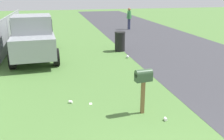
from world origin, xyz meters
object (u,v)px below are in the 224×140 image
at_px(pickup_truck, 34,36).
at_px(trash_bin, 120,41).
at_px(mailbox, 143,79).
at_px(pedestrian, 129,17).

xyz_separation_m(pickup_truck, trash_bin, (0.49, -4.37, -0.58)).
distance_m(mailbox, trash_bin, 7.12).
height_order(mailbox, trash_bin, mailbox).
bearing_deg(mailbox, pedestrian, -21.77).
bearing_deg(pedestrian, pickup_truck, 103.58).
relative_size(pickup_truck, trash_bin, 5.08).
bearing_deg(trash_bin, pedestrian, -20.36).
distance_m(mailbox, pickup_truck, 7.24).
xyz_separation_m(pickup_truck, pedestrian, (7.72, -7.05, -0.08)).
height_order(pickup_truck, pedestrian, pickup_truck).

